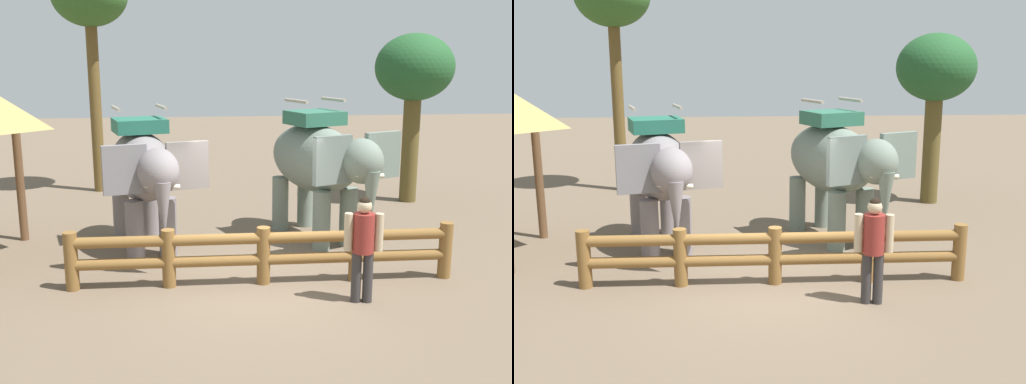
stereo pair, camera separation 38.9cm
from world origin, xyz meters
TOP-DOWN VIEW (x-y plane):
  - ground_plane at (0.00, 0.00)m, footprint 60.00×60.00m
  - log_fence at (0.00, 0.03)m, footprint 6.98×0.31m
  - elephant_near_left at (-2.24, 2.25)m, footprint 2.35×3.60m
  - elephant_center at (1.53, 2.56)m, footprint 2.70×3.70m
  - tourist_woman_in_black at (1.53, -0.97)m, footprint 0.63×0.40m
  - tree_far_left at (-4.04, 8.13)m, footprint 2.17×2.17m
  - tree_back_center at (4.76, 5.91)m, footprint 2.11×2.11m

SIDE VIEW (x-z plane):
  - ground_plane at x=0.00m, z-range 0.00..0.00m
  - log_fence at x=0.00m, z-range 0.08..1.13m
  - tourist_woman_in_black at x=1.53m, z-range 0.14..1.95m
  - elephant_near_left at x=-2.24m, z-range 0.19..3.20m
  - elephant_center at x=1.53m, z-range 0.19..3.30m
  - tree_back_center at x=4.76m, z-range 1.24..5.83m
  - tree_far_left at x=-4.04m, z-range 2.20..8.83m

